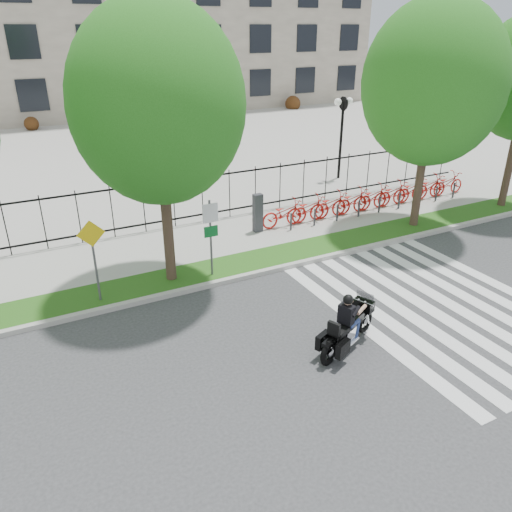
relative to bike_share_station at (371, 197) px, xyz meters
name	(u,v)px	position (x,y,z in m)	size (l,w,h in m)	color
ground	(297,350)	(-8.21, -7.20, -0.68)	(120.00, 120.00, 0.00)	#333335
curb	(229,280)	(-8.21, -3.10, -0.61)	(60.00, 0.20, 0.15)	#AAA7A0
grass_verge	(218,270)	(-8.21, -2.25, -0.61)	(60.00, 1.50, 0.15)	#265916
sidewalk	(191,243)	(-8.21, 0.25, -0.61)	(60.00, 3.50, 0.15)	#A3A198
plaza	(96,149)	(-8.21, 17.80, -0.63)	(80.00, 34.00, 0.10)	#A3A198
crosswalk_stripes	(437,305)	(-3.39, -7.20, -0.68)	(5.70, 8.00, 0.01)	silver
iron_fence	(174,202)	(-8.21, 2.00, 0.47)	(30.00, 0.06, 2.00)	black
lamp_post_right	(342,118)	(1.79, 4.80, 2.52)	(1.06, 0.70, 4.25)	black
street_tree_1	(158,104)	(-9.82, -2.25, 4.81)	(4.86, 4.86, 8.15)	#38271E
street_tree_2	(433,83)	(0.36, -2.25, 4.87)	(5.13, 5.13, 8.36)	#38271E
bike_share_station	(371,197)	(0.00, 0.00, 0.00)	(11.18, 0.89, 1.50)	#2D2D33
sign_pole_regulatory	(211,229)	(-8.57, -2.62, 1.06)	(0.50, 0.09, 2.50)	#59595B
sign_pole_warning	(93,250)	(-12.11, -2.62, 1.06)	(0.78, 0.09, 2.49)	#59595B
motorcycle_rider	(348,326)	(-7.02, -7.68, -0.05)	(2.31, 1.29, 1.89)	black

